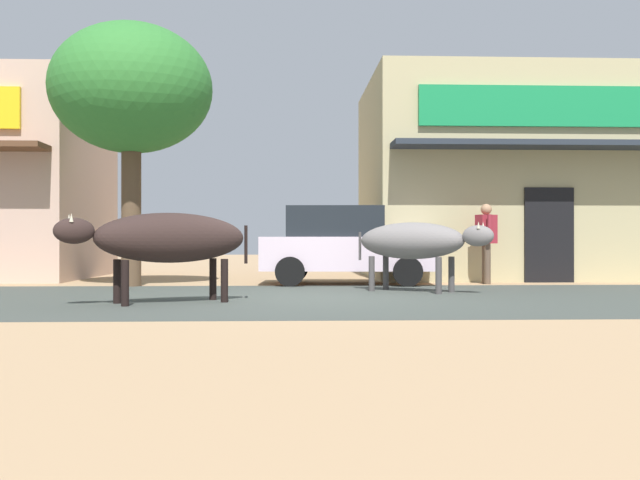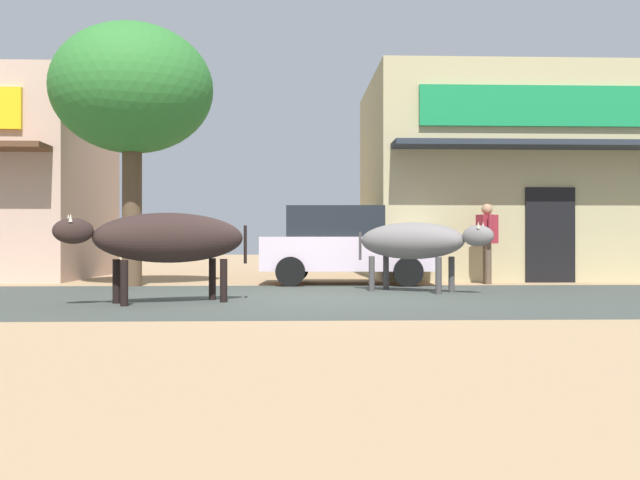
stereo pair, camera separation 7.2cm
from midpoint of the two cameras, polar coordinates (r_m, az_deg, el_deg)
The scene contains 8 objects.
ground at distance 11.82m, azimuth -1.55°, elevation -4.50°, with size 80.00×80.00×0.00m, color tan.
asphalt_road at distance 11.82m, azimuth -1.55°, elevation -4.49°, with size 72.00×6.73×0.00m, color #404741.
storefront_right_club at distance 19.87m, azimuth 15.02°, elevation 4.49°, with size 7.84×6.38×4.99m.
roadside_tree at distance 15.82m, azimuth -14.42°, elevation 11.07°, with size 3.27×3.27×5.32m.
parked_hatchback_car at distance 15.77m, azimuth 1.73°, elevation -0.35°, with size 3.74×2.14×1.64m.
cow_near_brown at distance 11.08m, azimuth -11.83°, elevation 0.11°, with size 2.73×1.63×1.33m.
cow_far_dark at distance 13.38m, azimuth 7.10°, elevation -0.11°, with size 2.37×1.98×1.25m.
pedestrian_by_shop at distance 16.17m, azimuth 12.53°, elevation 0.25°, with size 0.47×0.61×1.71m.
Camera 1 is at (-0.24, -11.79, 0.90)m, focal length 41.65 mm.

